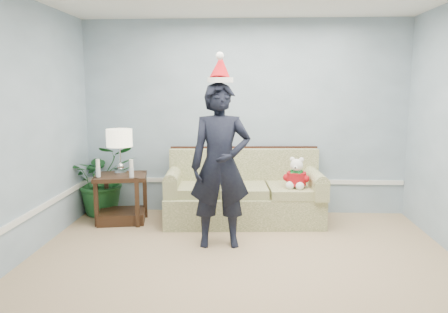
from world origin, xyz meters
name	(u,v)px	position (x,y,z in m)	size (l,w,h in m)	color
room_shell	(241,139)	(0.00, 0.00, 1.35)	(4.54, 5.04, 2.74)	tan
wainscot_trim	(140,204)	(-1.18, 1.18, 0.45)	(4.49, 4.99, 0.06)	white
sofa	(243,195)	(0.00, 2.07, 0.34)	(2.10, 1.02, 0.96)	#57652F
side_table	(122,203)	(-1.61, 1.91, 0.25)	(0.75, 0.66, 0.64)	#321A12
table_lamp	(119,140)	(-1.62, 1.96, 1.09)	(0.34, 0.34, 0.60)	silver
candle_pair	(115,169)	(-1.64, 1.75, 0.74)	(0.49, 0.06, 0.23)	silver
houseplant	(103,179)	(-1.97, 2.27, 0.50)	(0.89, 0.77, 0.99)	#205B29
man	(220,166)	(-0.25, 1.12, 0.92)	(0.67, 0.44, 1.83)	black
santa_hat	(220,70)	(-0.25, 1.14, 1.96)	(0.31, 0.34, 0.33)	white
teddy_bear	(296,177)	(0.68, 1.86, 0.65)	(0.30, 0.31, 0.40)	white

